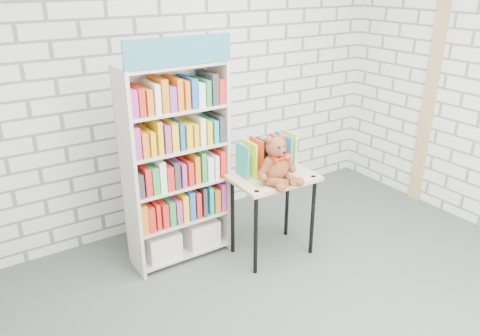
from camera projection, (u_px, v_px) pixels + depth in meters
ground at (324, 323)px, 3.35m from camera, size 4.50×4.50×0.00m
room_shell at (346, 74)px, 2.66m from camera, size 4.52×4.02×2.81m
bookshelf at (176, 164)px, 3.83m from camera, size 0.85×0.33×1.90m
display_table at (273, 187)px, 3.95m from camera, size 0.71×0.51×0.75m
table_books at (267, 156)px, 3.94m from camera, size 0.49×0.23×0.29m
teddy_bear at (277, 164)px, 3.74m from camera, size 0.37×0.34×0.40m
door_trim at (428, 106)px, 4.81m from camera, size 0.05×0.12×2.10m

